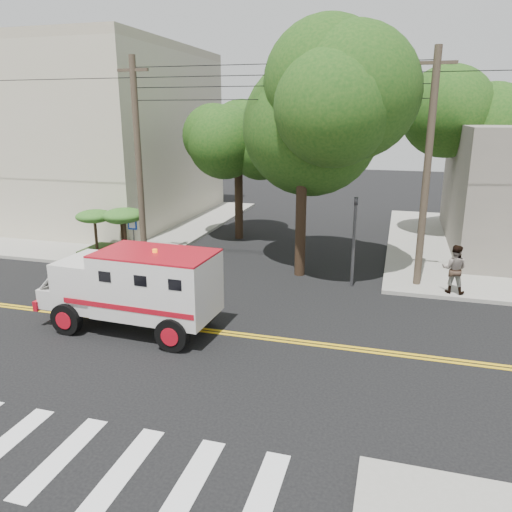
% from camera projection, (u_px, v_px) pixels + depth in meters
% --- Properties ---
extents(ground, '(100.00, 100.00, 0.00)m').
position_uv_depth(ground, '(213.00, 331.00, 15.84)').
color(ground, black).
rests_on(ground, ground).
extents(sidewalk_nw, '(17.00, 17.00, 0.15)m').
position_uv_depth(sidewalk_nw, '(90.00, 221.00, 31.88)').
color(sidewalk_nw, gray).
rests_on(sidewalk_nw, ground).
extents(building_left, '(16.00, 14.00, 10.00)m').
position_uv_depth(building_left, '(70.00, 138.00, 32.40)').
color(building_left, '#BAB599').
rests_on(building_left, sidewalk_nw).
extents(utility_pole_left, '(0.28, 0.28, 9.00)m').
position_uv_depth(utility_pole_left, '(139.00, 165.00, 21.64)').
color(utility_pole_left, '#382D23').
rests_on(utility_pole_left, ground).
extents(utility_pole_right, '(0.28, 0.28, 9.00)m').
position_uv_depth(utility_pole_right, '(427.00, 174.00, 18.66)').
color(utility_pole_right, '#382D23').
rests_on(utility_pole_right, ground).
extents(tree_main, '(6.08, 5.70, 9.85)m').
position_uv_depth(tree_main, '(314.00, 99.00, 19.09)').
color(tree_main, black).
rests_on(tree_main, ground).
extents(tree_left, '(4.48, 4.20, 7.70)m').
position_uv_depth(tree_left, '(243.00, 132.00, 25.87)').
color(tree_left, black).
rests_on(tree_left, ground).
extents(tree_right, '(4.80, 4.50, 8.20)m').
position_uv_depth(tree_right, '(473.00, 125.00, 26.39)').
color(tree_right, black).
rests_on(tree_right, ground).
extents(traffic_signal, '(0.15, 0.18, 3.60)m').
position_uv_depth(traffic_signal, '(354.00, 232.00, 19.40)').
color(traffic_signal, '#3F3F42').
rests_on(traffic_signal, ground).
extents(accessibility_sign, '(0.45, 0.10, 2.02)m').
position_uv_depth(accessibility_sign, '(133.00, 234.00, 22.82)').
color(accessibility_sign, '#3F3F42').
rests_on(accessibility_sign, ground).
extents(palm_planter, '(3.52, 2.63, 2.36)m').
position_uv_depth(palm_planter, '(114.00, 224.00, 23.49)').
color(palm_planter, '#1E3314').
rests_on(palm_planter, sidewalk_nw).
extents(armored_truck, '(5.86, 2.56, 2.62)m').
position_uv_depth(armored_truck, '(136.00, 285.00, 15.62)').
color(armored_truck, silver).
rests_on(armored_truck, ground).
extents(pedestrian_a, '(0.76, 0.62, 1.81)m').
position_uv_depth(pedestrian_a, '(470.00, 252.00, 21.00)').
color(pedestrian_a, gray).
rests_on(pedestrian_a, sidewalk_ne).
extents(pedestrian_b, '(1.01, 0.84, 1.85)m').
position_uv_depth(pedestrian_b, '(454.00, 269.00, 18.63)').
color(pedestrian_b, gray).
rests_on(pedestrian_b, sidewalk_ne).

